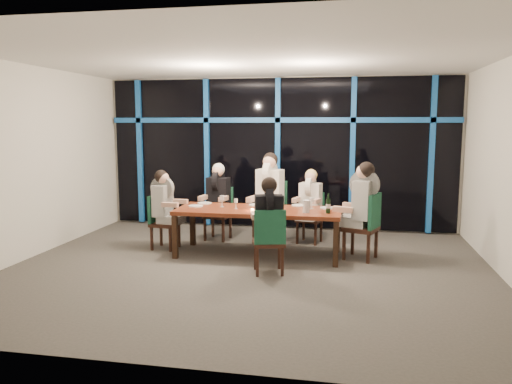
# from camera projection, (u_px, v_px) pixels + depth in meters

# --- Properties ---
(room) EXTENTS (7.04, 7.00, 3.02)m
(room) POSITION_uv_depth(u_px,v_px,m) (248.00, 129.00, 6.96)
(room) COLOR #504C47
(room) RESTS_ON ground
(window_wall) EXTENTS (6.86, 0.43, 2.94)m
(window_wall) POSITION_uv_depth(u_px,v_px,m) (279.00, 151.00, 9.88)
(window_wall) COLOR black
(window_wall) RESTS_ON ground
(dining_table) EXTENTS (2.60, 1.00, 0.75)m
(dining_table) POSITION_uv_depth(u_px,v_px,m) (258.00, 213.00, 7.92)
(dining_table) COLOR maroon
(dining_table) RESTS_ON ground
(chair_far_left) EXTENTS (0.49, 0.49, 0.95)m
(chair_far_left) POSITION_uv_depth(u_px,v_px,m) (219.00, 210.00, 9.09)
(chair_far_left) COLOR black
(chair_far_left) RESTS_ON ground
(chair_far_mid) EXTENTS (0.60, 0.60, 1.08)m
(chair_far_mid) POSITION_uv_depth(u_px,v_px,m) (271.00, 208.00, 8.89)
(chair_far_mid) COLOR black
(chair_far_mid) RESTS_ON ground
(chair_far_right) EXTENTS (0.50, 0.50, 0.89)m
(chair_far_right) POSITION_uv_depth(u_px,v_px,m) (311.00, 214.00, 8.84)
(chair_far_right) COLOR black
(chair_far_right) RESTS_ON ground
(chair_end_left) EXTENTS (0.46, 0.46, 0.91)m
(chair_end_left) POSITION_uv_depth(u_px,v_px,m) (161.00, 219.00, 8.38)
(chair_end_left) COLOR black
(chair_end_left) RESTS_ON ground
(chair_end_right) EXTENTS (0.62, 0.62, 1.04)m
(chair_end_right) POSITION_uv_depth(u_px,v_px,m) (367.00, 223.00, 7.67)
(chair_end_right) COLOR black
(chair_end_right) RESTS_ON ground
(chair_near_mid) EXTENTS (0.53, 0.53, 0.93)m
(chair_near_mid) POSITION_uv_depth(u_px,v_px,m) (269.00, 238.00, 6.92)
(chair_near_mid) COLOR black
(chair_near_mid) RESTS_ON ground
(diner_far_left) EXTENTS (0.50, 0.62, 0.92)m
(diner_far_left) POSITION_uv_depth(u_px,v_px,m) (218.00, 190.00, 8.96)
(diner_far_left) COLOR black
(diner_far_left) RESTS_ON ground
(diner_far_mid) EXTENTS (0.61, 0.73, 1.06)m
(diner_far_mid) POSITION_uv_depth(u_px,v_px,m) (269.00, 185.00, 8.75)
(diner_far_mid) COLOR silver
(diner_far_mid) RESTS_ON ground
(diner_far_right) EXTENTS (0.50, 0.60, 0.87)m
(diner_far_right) POSITION_uv_depth(u_px,v_px,m) (310.00, 195.00, 8.72)
(diner_far_right) COLOR silver
(diner_far_right) RESTS_ON ground
(diner_end_left) EXTENTS (0.59, 0.47, 0.89)m
(diner_end_left) POSITION_uv_depth(u_px,v_px,m) (164.00, 198.00, 8.31)
(diner_end_left) COLOR black
(diner_end_left) RESTS_ON ground
(diner_end_right) EXTENTS (0.71, 0.63, 1.01)m
(diner_end_right) POSITION_uv_depth(u_px,v_px,m) (362.00, 196.00, 7.65)
(diner_end_right) COLOR black
(diner_end_right) RESTS_ON ground
(diner_near_mid) EXTENTS (0.54, 0.63, 0.91)m
(diner_near_mid) POSITION_uv_depth(u_px,v_px,m) (269.00, 211.00, 6.94)
(diner_near_mid) COLOR black
(diner_near_mid) RESTS_ON ground
(plate_far_left) EXTENTS (0.24, 0.24, 0.01)m
(plate_far_left) POSITION_uv_depth(u_px,v_px,m) (205.00, 203.00, 8.45)
(plate_far_left) COLOR white
(plate_far_left) RESTS_ON dining_table
(plate_far_mid) EXTENTS (0.24, 0.24, 0.01)m
(plate_far_mid) POSITION_uv_depth(u_px,v_px,m) (256.00, 205.00, 8.28)
(plate_far_mid) COLOR white
(plate_far_mid) RESTS_ON dining_table
(plate_far_right) EXTENTS (0.24, 0.24, 0.01)m
(plate_far_right) POSITION_uv_depth(u_px,v_px,m) (299.00, 205.00, 8.22)
(plate_far_right) COLOR white
(plate_far_right) RESTS_ON dining_table
(plate_end_left) EXTENTS (0.24, 0.24, 0.01)m
(plate_end_left) POSITION_uv_depth(u_px,v_px,m) (196.00, 206.00, 8.16)
(plate_end_left) COLOR white
(plate_end_left) RESTS_ON dining_table
(plate_end_right) EXTENTS (0.24, 0.24, 0.01)m
(plate_end_right) POSITION_uv_depth(u_px,v_px,m) (327.00, 208.00, 7.97)
(plate_end_right) COLOR white
(plate_end_right) RESTS_ON dining_table
(plate_near_mid) EXTENTS (0.24, 0.24, 0.01)m
(plate_near_mid) POSITION_uv_depth(u_px,v_px,m) (265.00, 213.00, 7.52)
(plate_near_mid) COLOR white
(plate_near_mid) RESTS_ON dining_table
(wine_bottle) EXTENTS (0.07, 0.07, 0.31)m
(wine_bottle) POSITION_uv_depth(u_px,v_px,m) (328.00, 206.00, 7.52)
(wine_bottle) COLOR black
(wine_bottle) RESTS_ON dining_table
(water_pitcher) EXTENTS (0.12, 0.11, 0.19)m
(water_pitcher) POSITION_uv_depth(u_px,v_px,m) (306.00, 206.00, 7.58)
(water_pitcher) COLOR silver
(water_pitcher) RESTS_ON dining_table
(tea_light) EXTENTS (0.05, 0.05, 0.03)m
(tea_light) POSITION_uv_depth(u_px,v_px,m) (252.00, 210.00, 7.77)
(tea_light) COLOR #FFA64C
(tea_light) RESTS_ON dining_table
(wine_glass_a) EXTENTS (0.06, 0.06, 0.16)m
(wine_glass_a) POSITION_uv_depth(u_px,v_px,m) (236.00, 201.00, 7.94)
(wine_glass_a) COLOR white
(wine_glass_a) RESTS_ON dining_table
(wine_glass_b) EXTENTS (0.07, 0.07, 0.18)m
(wine_glass_b) POSITION_uv_depth(u_px,v_px,m) (263.00, 200.00, 7.94)
(wine_glass_b) COLOR silver
(wine_glass_b) RESTS_ON dining_table
(wine_glass_c) EXTENTS (0.07, 0.07, 0.17)m
(wine_glass_c) POSITION_uv_depth(u_px,v_px,m) (280.00, 203.00, 7.71)
(wine_glass_c) COLOR white
(wine_glass_c) RESTS_ON dining_table
(wine_glass_d) EXTENTS (0.07, 0.07, 0.19)m
(wine_glass_d) POSITION_uv_depth(u_px,v_px,m) (222.00, 199.00, 8.10)
(wine_glass_d) COLOR silver
(wine_glass_d) RESTS_ON dining_table
(wine_glass_e) EXTENTS (0.07, 0.07, 0.18)m
(wine_glass_e) POSITION_uv_depth(u_px,v_px,m) (312.00, 201.00, 7.92)
(wine_glass_e) COLOR white
(wine_glass_e) RESTS_ON dining_table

